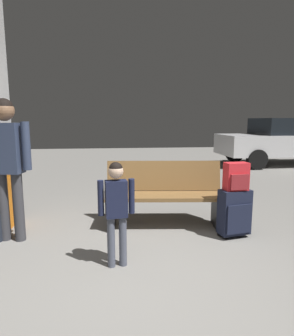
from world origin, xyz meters
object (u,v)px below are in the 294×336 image
child (116,203)px  parked_car_side (285,140)px  bench (164,195)px  backpack_bright (236,177)px  suitcase (235,212)px  adult (7,155)px

child → parked_car_side: 8.34m
bench → backpack_bright: 1.00m
backpack_bright → child: child is taller
child → bench: bearing=58.4°
bench → child: bearing=-121.6°
bench → suitcase: bench is taller
backpack_bright → adult: 2.75m
child → parked_car_side: parked_car_side is taller
adult → parked_car_side: adult is taller
backpack_bright → child: 1.59m
bench → adult: bearing=-171.5°
backpack_bright → adult: (-2.73, 0.22, 0.28)m
bench → parked_car_side: bearing=46.6°
child → parked_car_side: size_ratio=0.26×
suitcase → backpack_bright: backpack_bright is taller
parked_car_side → suitcase: bearing=-125.7°
child → adult: adult is taller
suitcase → child: child is taller
suitcase → adult: 2.83m
bench → adult: size_ratio=0.97×
bench → backpack_bright: backpack_bright is taller
suitcase → parked_car_side: 6.97m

